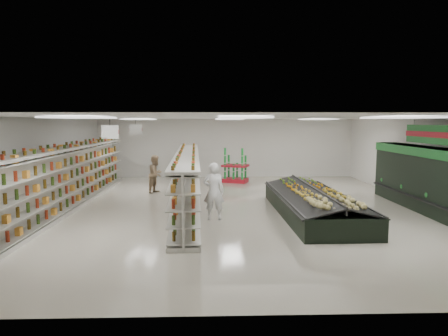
{
  "coord_description": "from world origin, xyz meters",
  "views": [
    {
      "loc": [
        -0.77,
        -14.0,
        3.06
      ],
      "look_at": [
        -0.33,
        0.55,
        1.36
      ],
      "focal_mm": 32.0,
      "sensor_mm": 36.0,
      "label": 1
    }
  ],
  "objects_px": {
    "produce_island": "(313,202)",
    "shopper_background": "(156,174)",
    "shopper_main": "(214,191)",
    "gondola_left": "(67,180)",
    "soda_endcap": "(235,167)",
    "gondola_center": "(187,181)"
  },
  "relations": [
    {
      "from": "produce_island",
      "to": "gondola_center",
      "type": "bearing_deg",
      "value": 156.81
    },
    {
      "from": "gondola_center",
      "to": "soda_endcap",
      "type": "height_order",
      "value": "gondola_center"
    },
    {
      "from": "gondola_center",
      "to": "shopper_background",
      "type": "distance_m",
      "value": 2.95
    },
    {
      "from": "soda_endcap",
      "to": "shopper_background",
      "type": "xyz_separation_m",
      "value": [
        -3.6,
        -2.87,
        0.04
      ]
    },
    {
      "from": "soda_endcap",
      "to": "shopper_main",
      "type": "bearing_deg",
      "value": -98.33
    },
    {
      "from": "shopper_main",
      "to": "produce_island",
      "type": "bearing_deg",
      "value": -165.15
    },
    {
      "from": "gondola_left",
      "to": "shopper_background",
      "type": "height_order",
      "value": "gondola_left"
    },
    {
      "from": "gondola_center",
      "to": "gondola_left",
      "type": "bearing_deg",
      "value": -176.82
    },
    {
      "from": "shopper_background",
      "to": "gondola_center",
      "type": "bearing_deg",
      "value": -125.55
    },
    {
      "from": "soda_endcap",
      "to": "shopper_main",
      "type": "relative_size",
      "value": 0.88
    },
    {
      "from": "gondola_center",
      "to": "soda_endcap",
      "type": "xyz_separation_m",
      "value": [
        2.09,
        5.4,
        -0.1
      ]
    },
    {
      "from": "shopper_main",
      "to": "gondola_left",
      "type": "bearing_deg",
      "value": -13.97
    },
    {
      "from": "gondola_center",
      "to": "shopper_background",
      "type": "height_order",
      "value": "gondola_center"
    },
    {
      "from": "gondola_left",
      "to": "gondola_center",
      "type": "relative_size",
      "value": 1.14
    },
    {
      "from": "produce_island",
      "to": "shopper_background",
      "type": "relative_size",
      "value": 3.86
    },
    {
      "from": "produce_island",
      "to": "shopper_main",
      "type": "relative_size",
      "value": 3.49
    },
    {
      "from": "gondola_center",
      "to": "shopper_main",
      "type": "distance_m",
      "value": 2.5
    },
    {
      "from": "soda_endcap",
      "to": "shopper_background",
      "type": "height_order",
      "value": "shopper_background"
    },
    {
      "from": "gondola_center",
      "to": "produce_island",
      "type": "distance_m",
      "value": 4.61
    },
    {
      "from": "produce_island",
      "to": "shopper_main",
      "type": "bearing_deg",
      "value": -171.24
    },
    {
      "from": "gondola_left",
      "to": "shopper_main",
      "type": "xyz_separation_m",
      "value": [
        5.19,
        -1.9,
        -0.1
      ]
    },
    {
      "from": "gondola_left",
      "to": "soda_endcap",
      "type": "relative_size",
      "value": 7.88
    }
  ]
}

